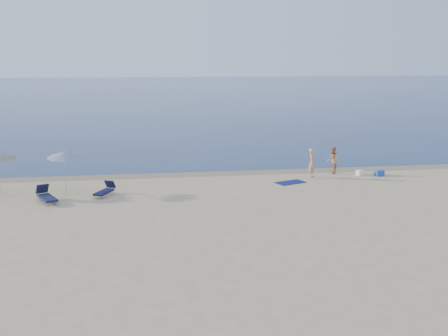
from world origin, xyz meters
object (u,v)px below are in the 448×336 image
(person_left, at_px, (312,163))
(person_right, at_px, (333,160))
(umbrella_near, at_px, (65,155))
(blue_cooler, at_px, (379,173))

(person_left, relative_size, person_right, 1.06)
(person_left, relative_size, umbrella_near, 0.75)
(person_right, bearing_deg, umbrella_near, -66.84)
(person_left, distance_m, person_right, 1.77)
(person_left, xyz_separation_m, person_right, (1.54, 0.88, -0.05))
(person_left, xyz_separation_m, blue_cooler, (4.02, -0.23, -0.68))
(person_right, distance_m, umbrella_near, 15.38)
(blue_cooler, relative_size, umbrella_near, 0.21)
(umbrella_near, bearing_deg, blue_cooler, -5.34)
(person_left, bearing_deg, person_right, -31.01)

